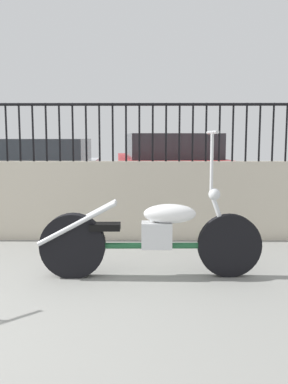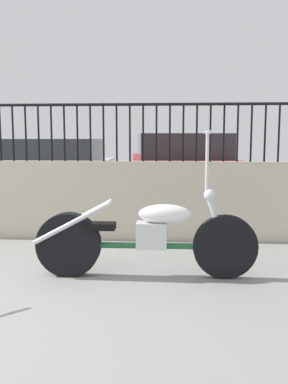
{
  "view_description": "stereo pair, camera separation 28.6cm",
  "coord_description": "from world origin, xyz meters",
  "views": [
    {
      "loc": [
        2.01,
        -2.58,
        1.29
      ],
      "look_at": [
        1.97,
        2.04,
        0.7
      ],
      "focal_mm": 40.0,
      "sensor_mm": 36.0,
      "label": 1
    },
    {
      "loc": [
        2.29,
        -2.57,
        1.29
      ],
      "look_at": [
        1.97,
        2.04,
        0.7
      ],
      "focal_mm": 40.0,
      "sensor_mm": 36.0,
      "label": 2
    }
  ],
  "objects": [
    {
      "name": "car_red",
      "position": [
        2.41,
        5.54,
        0.69
      ],
      "size": [
        2.16,
        4.26,
        1.36
      ],
      "rotation": [
        0.0,
        0.0,
        1.68
      ],
      "color": "black",
      "rests_on": "ground_plane"
    },
    {
      "name": "car_silver",
      "position": [
        0.03,
        5.61,
        0.65
      ],
      "size": [
        2.01,
        4.13,
        1.26
      ],
      "rotation": [
        0.0,
        0.0,
        1.61
      ],
      "color": "black",
      "rests_on": "ground_plane"
    },
    {
      "name": "motorcycle_green",
      "position": [
        1.95,
        1.28,
        0.38
      ],
      "size": [
        2.06,
        0.52,
        1.36
      ],
      "rotation": [
        0.0,
        0.0,
        0.01
      ],
      "color": "black",
      "rests_on": "ground_plane"
    }
  ]
}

